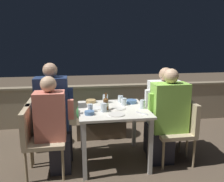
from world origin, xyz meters
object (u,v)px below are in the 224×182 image
object	(u,v)px
person_white_polo	(162,111)
person_navy_jumper	(55,112)
chair_left_near	(37,135)
chair_left_far	(40,125)
chair_right_far	(175,119)
chair_right_near	(180,125)
beer_bottle	(106,103)
potted_plant	(38,119)
person_green_blouse	(167,117)
person_coral_top	(53,125)

from	to	relation	value
person_white_polo	person_navy_jumper	bearing A→B (deg)	178.39
chair_left_near	person_navy_jumper	size ratio (longest dim) A/B	0.62
chair_left_far	chair_right_far	xyz separation A→B (m)	(1.90, -0.04, 0.00)
chair_right_near	chair_right_far	bearing A→B (deg)	82.51
chair_left_near	beer_bottle	size ratio (longest dim) A/B	3.79
potted_plant	person_green_blouse	bearing A→B (deg)	-24.26
person_coral_top	person_white_polo	world-z (taller)	person_white_polo
chair_left_near	potted_plant	bearing A→B (deg)	97.61
beer_bottle	person_coral_top	bearing A→B (deg)	-169.88
chair_right_far	potted_plant	distance (m)	2.08
chair_left_far	person_green_blouse	xyz separation A→B (m)	(1.67, -0.31, 0.13)
chair_left_near	beer_bottle	xyz separation A→B (m)	(0.86, 0.12, 0.33)
chair_left_near	chair_right_near	size ratio (longest dim) A/B	1.00
person_coral_top	potted_plant	distance (m)	0.90
chair_right_near	potted_plant	bearing A→B (deg)	157.96
chair_right_near	person_white_polo	distance (m)	0.34
person_navy_jumper	person_white_polo	size ratio (longest dim) A/B	1.07
potted_plant	person_coral_top	bearing A→B (deg)	-69.28
chair_left_far	chair_right_far	distance (m)	1.90
chair_right_far	chair_right_near	bearing A→B (deg)	-97.49
person_white_polo	potted_plant	world-z (taller)	person_white_polo
person_white_polo	chair_left_far	bearing A→B (deg)	178.58
chair_right_near	chair_right_far	distance (m)	0.27
chair_right_near	beer_bottle	xyz separation A→B (m)	(-1.00, 0.09, 0.33)
chair_right_far	person_white_polo	xyz separation A→B (m)	(-0.20, -0.00, 0.12)
chair_left_near	chair_right_near	distance (m)	1.86
chair_right_far	potted_plant	size ratio (longest dim) A/B	1.19
chair_right_far	person_navy_jumper	bearing A→B (deg)	178.58
person_green_blouse	person_white_polo	size ratio (longest dim) A/B	1.01
chair_left_far	potted_plant	size ratio (longest dim) A/B	1.19
beer_bottle	person_green_blouse	bearing A→B (deg)	-6.51
chair_right_far	person_white_polo	bearing A→B (deg)	-180.00
person_white_polo	beer_bottle	size ratio (longest dim) A/B	5.68
person_green_blouse	chair_right_far	size ratio (longest dim) A/B	1.52
person_navy_jumper	person_white_polo	xyz separation A→B (m)	(1.50, -0.04, -0.05)
person_navy_jumper	chair_right_near	bearing A→B (deg)	-10.63
chair_right_near	person_coral_top	bearing A→B (deg)	-179.06
person_green_blouse	chair_right_far	world-z (taller)	person_green_blouse
chair_right_near	chair_right_far	world-z (taller)	same
chair_right_far	potted_plant	bearing A→B (deg)	165.28
chair_left_near	chair_left_far	world-z (taller)	same
person_coral_top	potted_plant	xyz separation A→B (m)	(-0.31, 0.83, -0.18)
chair_left_far	chair_right_near	xyz separation A→B (m)	(1.87, -0.31, 0.00)
chair_right_near	chair_left_far	bearing A→B (deg)	170.48
chair_right_near	person_white_polo	size ratio (longest dim) A/B	0.67
person_coral_top	chair_right_near	bearing A→B (deg)	0.94
person_coral_top	chair_left_far	bearing A→B (deg)	121.42
person_coral_top	beer_bottle	xyz separation A→B (m)	(0.66, 0.12, 0.22)
chair_left_far	beer_bottle	size ratio (longest dim) A/B	3.79
chair_left_near	chair_left_far	size ratio (longest dim) A/B	1.00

